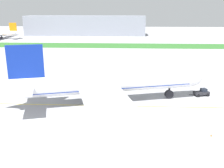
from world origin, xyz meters
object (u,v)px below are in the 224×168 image
service_truck_baggage_loader (19,59)px  airliner_foreground (103,84)px  pushback_tug (202,92)px  ground_crew_wingwalker_port (110,130)px  traffic_cone_starboard_wing (211,135)px

service_truck_baggage_loader → airliner_foreground: bearing=-50.3°
pushback_tug → service_truck_baggage_loader: service_truck_baggage_loader is taller
ground_crew_wingwalker_port → service_truck_baggage_loader: service_truck_baggage_loader is taller
airliner_foreground → pushback_tug: 30.57m
traffic_cone_starboard_wing → service_truck_baggage_loader: bearing=133.6°
ground_crew_wingwalker_port → pushback_tug: bearing=45.4°
pushback_tug → service_truck_baggage_loader: 88.04m
airliner_foreground → ground_crew_wingwalker_port: (2.92, -18.33, -4.73)m
airliner_foreground → ground_crew_wingwalker_port: 19.15m
ground_crew_wingwalker_port → service_truck_baggage_loader: 87.83m
airliner_foreground → traffic_cone_starboard_wing: (23.93, -17.94, -5.45)m
ground_crew_wingwalker_port → traffic_cone_starboard_wing: (21.00, 0.39, -0.73)m
pushback_tug → traffic_cone_starboard_wing: (-5.14, -26.14, -0.74)m
airliner_foreground → pushback_tug: (29.07, 8.20, -4.72)m
ground_crew_wingwalker_port → traffic_cone_starboard_wing: 21.02m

